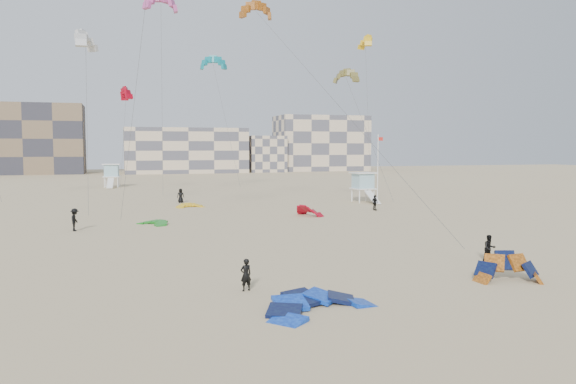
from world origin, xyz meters
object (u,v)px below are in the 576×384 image
object	(u,v)px
kite_ground_blue	(318,309)
lifeguard_tower_near	(363,187)
kitesurfer_main	(246,275)
kite_ground_orange	(508,281)

from	to	relation	value
kite_ground_blue	lifeguard_tower_near	distance (m)	47.79
kite_ground_blue	kitesurfer_main	distance (m)	4.65
kitesurfer_main	lifeguard_tower_near	size ratio (longest dim) A/B	0.30
kite_ground_orange	kitesurfer_main	xyz separation A→B (m)	(-13.51, 2.08, 0.79)
lifeguard_tower_near	kite_ground_blue	bearing A→B (deg)	-121.01
kite_ground_orange	lifeguard_tower_near	bearing A→B (deg)	92.17
kitesurfer_main	lifeguard_tower_near	world-z (taller)	lifeguard_tower_near
kite_ground_blue	lifeguard_tower_near	world-z (taller)	lifeguard_tower_near
kite_ground_orange	kitesurfer_main	bearing A→B (deg)	-172.57
kite_ground_orange	lifeguard_tower_near	distance (m)	42.09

